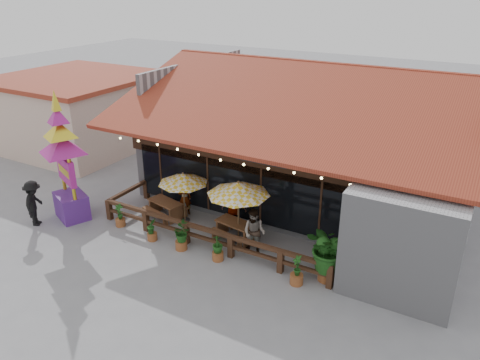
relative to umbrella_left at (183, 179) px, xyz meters
The scene contains 19 objects.
ground 4.23m from the umbrella_left, 14.98° to the right, with size 100.00×100.00×0.00m, color gray.
restaurant_building 6.86m from the umbrella_left, 55.36° to the left, with size 15.50×14.73×6.09m.
patio_railing 2.28m from the umbrella_left, 41.87° to the right, with size 10.00×2.60×0.92m.
neighbor_building 12.43m from the umbrella_left, 156.14° to the left, with size 8.40×8.40×4.22m.
umbrella_left is the anchor object (origin of this frame).
umbrella_right 2.85m from the umbrella_left, ahead, with size 3.19×3.19×2.58m.
picnic_table_left 1.70m from the umbrella_left, behind, with size 1.81×1.65×0.75m.
picnic_table_right 3.02m from the umbrella_left, ahead, with size 1.78×1.60×0.76m.
thai_sign_tower 5.01m from the umbrella_left, 153.97° to the right, with size 2.90×2.90×5.95m.
tropical_plant 6.82m from the umbrella_left, ahead, with size 1.87×1.99×2.18m.
diner_a 1.31m from the umbrella_left, 124.47° to the left, with size 0.56×0.37×1.54m, color #381E11.
diner_b 3.99m from the umbrella_left, 12.55° to the right, with size 0.88×0.68×1.80m, color #381E11.
diner_c 2.45m from the umbrella_left, 10.46° to the left, with size 1.04×0.43×1.78m, color #381E11.
pedestrian 6.22m from the umbrella_left, 147.43° to the right, with size 1.27×0.73×1.96m, color black.
planter_a 3.07m from the umbrella_left, 140.50° to the right, with size 0.41×0.41×0.99m.
planter_b 2.47m from the umbrella_left, 95.16° to the right, with size 0.42×0.45×0.95m.
planter_c 2.65m from the umbrella_left, 57.86° to the right, with size 0.86×0.83×1.10m.
planter_d 3.69m from the umbrella_left, 33.81° to the right, with size 0.48×0.48×1.02m.
planter_e 6.34m from the umbrella_left, 17.14° to the right, with size 0.46×0.46×1.10m.
Camera 1 is at (7.04, -13.17, 9.49)m, focal length 35.00 mm.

